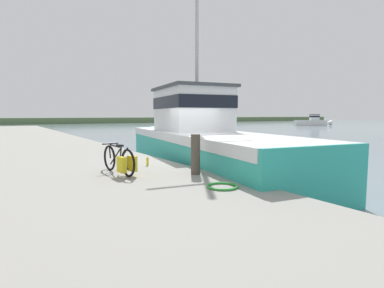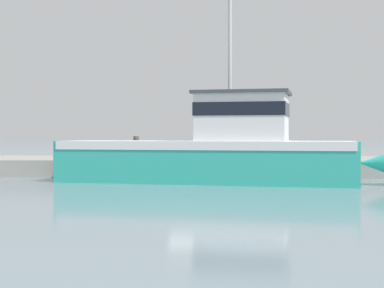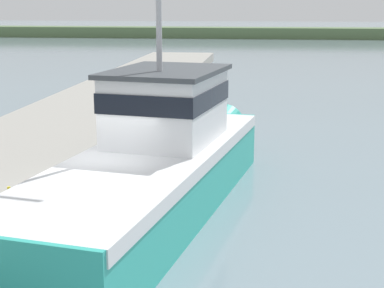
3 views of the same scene
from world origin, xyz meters
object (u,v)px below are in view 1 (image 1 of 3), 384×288
fishing_boat_main (199,139)px  boat_green_anchored (185,123)px  water_bottle_on_curb (148,161)px  mooring_post (196,154)px  bicycle_touring (121,161)px  water_bottle_by_bike (134,162)px  boat_blue_far (313,122)px

fishing_boat_main → boat_green_anchored: bearing=69.0°
boat_green_anchored → water_bottle_on_curb: size_ratio=24.82×
mooring_post → fishing_boat_main: bearing=54.5°
bicycle_touring → mooring_post: mooring_post is taller
mooring_post → water_bottle_by_bike: 2.24m
water_bottle_by_bike → boat_blue_far: bearing=30.6°
fishing_boat_main → mooring_post: size_ratio=13.13×
boat_green_anchored → boat_blue_far: bearing=-3.3°
fishing_boat_main → water_bottle_on_curb: 3.62m
fishing_boat_main → boat_blue_far: bearing=40.9°
boat_blue_far → water_bottle_by_bike: size_ratio=33.74×
boat_green_anchored → mooring_post: boat_green_anchored is taller
bicycle_touring → water_bottle_on_curb: bicycle_touring is taller
boat_blue_far → water_bottle_on_curb: (-52.68, -31.52, -0.04)m
water_bottle_by_bike → bicycle_touring: bearing=-125.7°
mooring_post → boat_green_anchored: bearing=58.6°
boat_green_anchored → bicycle_touring: (-28.30, -42.78, 0.36)m
boat_green_anchored → boat_blue_far: 27.54m
fishing_boat_main → water_bottle_by_bike: fishing_boat_main is taller
bicycle_touring → water_bottle_by_bike: 1.32m
boat_blue_far → bicycle_touring: (-53.82, -32.42, 0.19)m
boat_blue_far → bicycle_touring: 62.82m
mooring_post → water_bottle_on_curb: mooring_post is taller
bicycle_touring → water_bottle_on_curb: bearing=32.6°
boat_blue_far → water_bottle_by_bike: boat_blue_far is taller
bicycle_touring → fishing_boat_main: bearing=26.8°
fishing_boat_main → bicycle_touring: size_ratio=7.51×
bicycle_touring → water_bottle_by_bike: bicycle_touring is taller
boat_blue_far → mooring_post: size_ratio=7.26×
bicycle_touring → water_bottle_by_bike: (0.76, 1.05, -0.24)m
mooring_post → water_bottle_by_bike: size_ratio=4.65×
fishing_boat_main → water_bottle_by_bike: bearing=-144.7°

